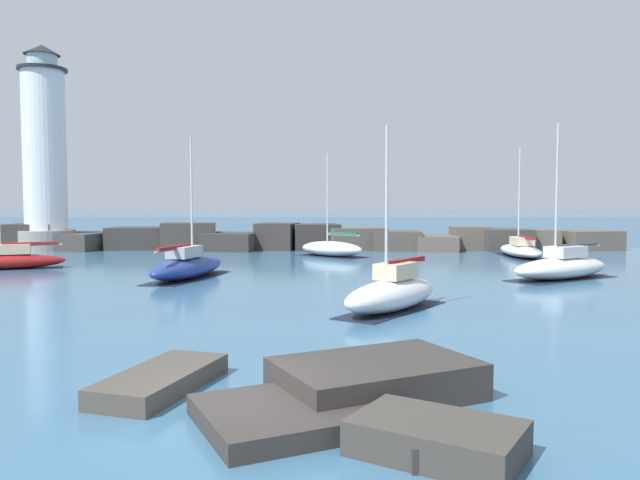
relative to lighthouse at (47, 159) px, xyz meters
name	(u,v)px	position (x,y,z in m)	size (l,w,h in m)	color
ground_plane	(241,417)	(23.09, -43.79, -8.19)	(600.00, 600.00, 0.00)	#3D6B8E
open_sea_beyond	(314,225)	(23.09, 60.56, -8.19)	(400.00, 116.00, 0.01)	#2D5B7F
breakwater_jetty	(317,239)	(24.23, 0.54, -7.21)	(55.51, 7.04, 2.45)	#383330
lighthouse	(47,159)	(0.00, 0.00, 0.00)	(4.98, 4.98, 18.31)	gray
foreground_rocks	(340,395)	(25.13, -43.38, -7.86)	(8.86, 7.33, 0.83)	#4C443D
sailboat_moored_0	(564,267)	(38.49, -21.06, -7.50)	(7.63, 6.13, 8.74)	silver
sailboat_moored_1	(395,293)	(27.67, -31.29, -7.47)	(5.34, 6.38, 7.39)	white
sailboat_moored_2	(11,260)	(4.52, -16.13, -7.57)	(7.16, 4.22, 10.60)	maroon
sailboat_moored_4	(334,249)	(25.68, -6.57, -7.56)	(6.07, 5.73, 8.22)	white
sailboat_moored_5	(190,266)	(17.16, -20.80, -7.49)	(4.07, 8.09, 8.11)	navy
sailboat_moored_7	(523,250)	(40.68, -6.95, -7.62)	(2.76, 8.02, 8.63)	white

